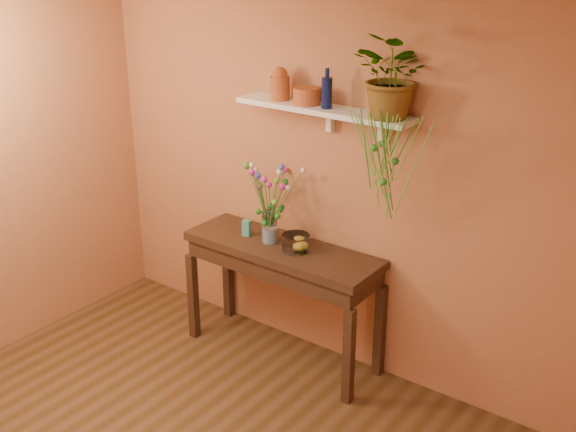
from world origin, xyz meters
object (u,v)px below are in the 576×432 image
object	(u,v)px
bouquet	(270,187)
glass_vase	(270,229)
terracotta_jug	(280,84)
glass_bowl	(296,243)
sideboard	(282,262)
blue_bottle	(327,92)
spider_plant	(395,76)

from	to	relation	value
bouquet	glass_vase	bearing A→B (deg)	-105.11
terracotta_jug	glass_bowl	distance (m)	1.11
glass_bowl	terracotta_jug	bearing A→B (deg)	150.53
sideboard	blue_bottle	distance (m)	1.30
sideboard	blue_bottle	xyz separation A→B (m)	(0.29, 0.11, 1.27)
glass_bowl	sideboard	bearing A→B (deg)	178.41
terracotta_jug	spider_plant	bearing A→B (deg)	-0.43
bouquet	glass_bowl	world-z (taller)	bouquet
blue_bottle	terracotta_jug	bearing A→B (deg)	177.33
sideboard	glass_vase	size ratio (longest dim) A/B	6.40
terracotta_jug	bouquet	distance (m)	0.72
terracotta_jug	glass_vase	size ratio (longest dim) A/B	0.96
spider_plant	glass_vase	distance (m)	1.49
sideboard	glass_vase	xyz separation A→B (m)	(-0.11, 0.00, 0.23)
sideboard	spider_plant	xyz separation A→B (m)	(0.77, 0.12, 1.42)
blue_bottle	glass_vase	size ratio (longest dim) A/B	1.12
sideboard	bouquet	distance (m)	0.56
blue_bottle	glass_bowl	size ratio (longest dim) A/B	1.33
sideboard	terracotta_jug	world-z (taller)	terracotta_jug
blue_bottle	spider_plant	distance (m)	0.51
sideboard	spider_plant	distance (m)	1.62
blue_bottle	bouquet	distance (m)	0.82
blue_bottle	glass_vase	distance (m)	1.11
terracotta_jug	sideboard	bearing A→B (deg)	-49.81
spider_plant	glass_vase	xyz separation A→B (m)	(-0.88, -0.12, -1.19)
sideboard	bouquet	xyz separation A→B (m)	(-0.11, 0.01, 0.55)
sideboard	terracotta_jug	distance (m)	1.28
glass_vase	glass_bowl	size ratio (longest dim) A/B	1.18
glass_bowl	blue_bottle	bearing A→B (deg)	35.75
blue_bottle	spider_plant	bearing A→B (deg)	1.43
sideboard	blue_bottle	bearing A→B (deg)	21.29
sideboard	glass_vase	world-z (taller)	glass_vase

